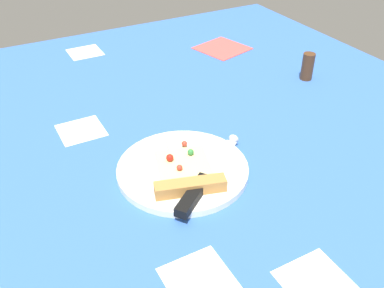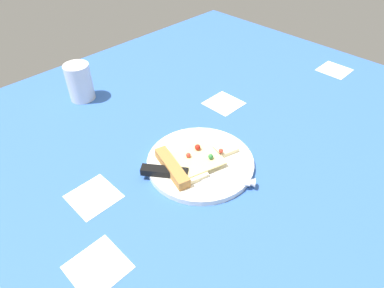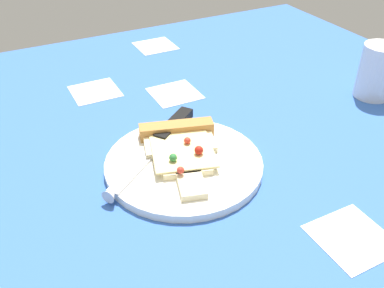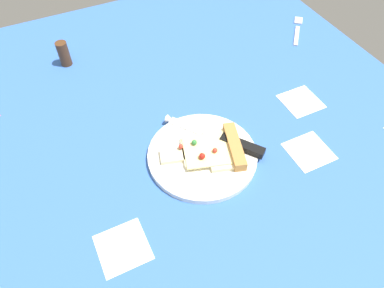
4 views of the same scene
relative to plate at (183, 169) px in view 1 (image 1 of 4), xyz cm
name	(u,v)px [view 1 (image 1 of 4)]	position (x,y,z in cm)	size (l,w,h in cm)	color
ground_plane	(177,149)	(-3.18, -8.81, -2.14)	(136.90, 136.90, 3.00)	#3360B7
plate	(183,169)	(0.00, 0.00, 0.00)	(23.81, 23.81, 1.29)	white
pizza_slice	(185,172)	(0.74, 2.46, 1.44)	(13.68, 18.90, 2.62)	beige
knife	(205,180)	(-1.27, 5.74, 1.25)	(20.47, 16.07, 2.45)	silver
pepper_shaker	(308,66)	(-45.21, -18.99, 2.78)	(3.01, 3.01, 6.85)	#4C2D19
napkin	(222,48)	(-36.95, -46.15, -0.44)	(13.00, 13.00, 0.40)	#E54C47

